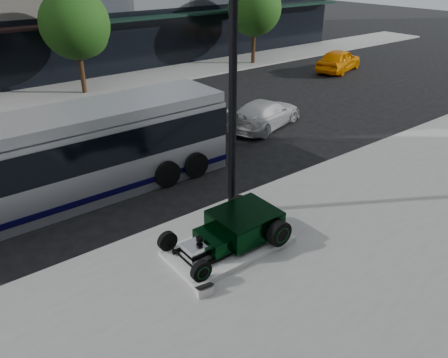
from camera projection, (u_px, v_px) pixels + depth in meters
ground at (196, 179)px, 15.89m from camera, size 120.00×120.00×0.00m
sidewalk_far at (62, 92)px, 25.74m from camera, size 70.00×4.00×0.12m
street_trees at (77, 27)px, 24.01m from camera, size 29.80×3.80×5.70m
display_plinth at (229, 246)px, 11.92m from camera, size 3.40×1.80×0.15m
hot_rod at (238, 226)px, 11.87m from camera, size 3.22×2.00×0.81m
info_plaque at (204, 289)px, 10.30m from camera, size 0.44×0.36×0.31m
lamppost at (233, 101)px, 12.02m from camera, size 0.42×0.42×7.71m
transit_bus at (52, 160)px, 13.83m from camera, size 12.12×2.88×2.92m
white_sedan at (265, 114)px, 20.46m from camera, size 4.79×2.99×1.29m
yellow_taxi at (339, 60)px, 30.36m from camera, size 4.82×3.03×1.53m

